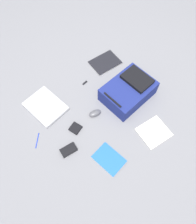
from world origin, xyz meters
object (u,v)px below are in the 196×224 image
Objects in this scene: book_comic at (105,63)px; power_brick at (69,150)px; backpack at (129,91)px; earbud_pouch at (75,128)px; usb_stick at (85,83)px; laptop at (46,106)px; book_manual at (154,132)px; pen_black at (37,140)px; book_red at (109,159)px; computer_mouse at (95,113)px.

power_brick reaches higher than book_comic.
backpack is 0.56m from earbud_pouch.
power_brick is at bearing 126.06° from usb_stick.
laptop is at bearing 89.23° from book_comic.
book_manual is at bearing -149.18° from laptop.
power_brick is 1.45× the size of earbud_pouch.
pen_black is at bearing 75.15° from backpack.
usb_stick is (0.29, -0.37, -0.01)m from earbud_pouch.
backpack reaches higher than usb_stick.
power_brick is 0.95× the size of pen_black.
laptop is 1.27× the size of book_manual.
laptop reaches higher than book_red.
computer_mouse reaches higher than book_manual.
book_red is at bearing -178.39° from earbud_pouch.
pen_black is (0.51, 0.30, -0.01)m from book_red.
earbud_pouch is (0.47, 0.43, 0.00)m from book_manual.
backpack is 0.62m from book_red.
computer_mouse is at bearing 78.69° from backpack.
book_red is (-0.29, 0.54, -0.07)m from backpack.
book_manual is 0.51m from computer_mouse.
computer_mouse is at bearing -76.92° from power_brick.
book_comic is 2.46× the size of power_brick.
book_red is at bearing 151.31° from usb_stick.
usb_stick is (0.76, 0.06, -0.00)m from book_manual.
book_red is 1.81× the size of pen_black.
pen_black is (0.22, 0.84, -0.08)m from backpack.
usb_stick is (-0.04, 0.31, -0.00)m from book_comic.
usb_stick is at bearing -52.30° from earbud_pouch.
pen_black is 0.68m from usb_stick.
computer_mouse is at bearing -107.22° from pen_black.
power_brick is (-0.09, 0.37, -0.01)m from computer_mouse.
laptop is 0.45m from power_brick.
book_red is 0.59m from pen_black.
pen_black is at bearing 30.34° from book_red.
backpack reaches higher than earbud_pouch.
usb_stick is at bearing -77.26° from pen_black.
pen_black is (-0.20, 0.24, -0.01)m from laptop.
power_brick reaches higher than book_red.
usb_stick is (0.30, -0.16, -0.02)m from computer_mouse.
book_manual reaches higher than usb_stick.
laptop is 1.14× the size of book_comic.
book_comic is at bearing -35.43° from computer_mouse.
book_manual is 2.51× the size of computer_mouse.
book_red is 2.77× the size of earbud_pouch.
usb_stick is at bearing -9.84° from computer_mouse.
backpack is 3.36× the size of pen_black.
pen_black is at bearing 64.43° from earbud_pouch.
laptop reaches higher than power_brick.
book_comic reaches higher than pen_black.
backpack reaches higher than book_manual.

